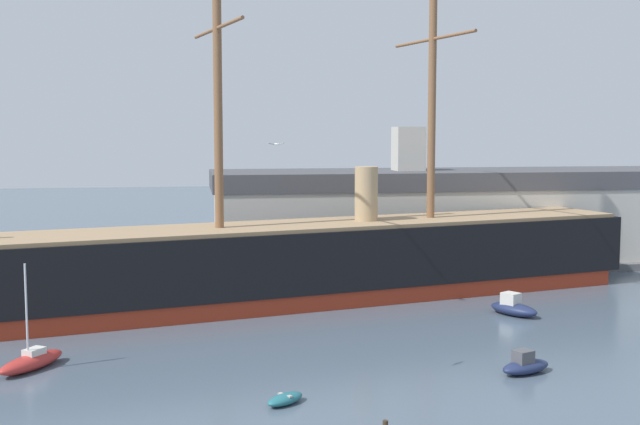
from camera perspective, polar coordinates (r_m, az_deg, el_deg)
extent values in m
cube|color=maroon|center=(74.24, 0.75, -5.57)|extent=(57.32, 21.76, 1.48)
cube|color=black|center=(73.65, 0.76, -2.98)|extent=(59.71, 22.67, 5.29)
ellipsoid|color=black|center=(67.78, -20.96, -4.77)|extent=(12.26, 10.30, 6.78)
ellipsoid|color=black|center=(88.18, 17.23, -2.28)|extent=(12.26, 10.30, 6.78)
cube|color=#9E7F5B|center=(73.27, 0.76, -0.81)|extent=(58.39, 21.70, 0.32)
cylinder|color=brown|center=(69.48, -7.21, 10.02)|extent=(0.74, 0.74, 27.53)
cylinder|color=brown|center=(69.80, -7.25, 12.72)|extent=(3.65, 13.90, 0.30)
cylinder|color=brown|center=(77.70, 7.90, 9.56)|extent=(0.74, 0.74, 27.53)
cylinder|color=brown|center=(77.99, 7.94, 11.98)|extent=(3.65, 13.90, 0.30)
cylinder|color=tan|center=(74.52, 3.27, 1.21)|extent=(2.12, 2.12, 5.29)
ellipsoid|color=#236670|center=(46.85, -2.47, -12.96)|extent=(2.69, 2.46, 0.60)
cube|color=#B2ADA3|center=(46.77, -2.47, -12.70)|extent=(0.77, 0.89, 0.09)
ellipsoid|color=#B22D28|center=(56.23, -19.62, -9.87)|extent=(4.28, 5.35, 1.02)
cube|color=beige|center=(56.26, -19.45, -9.25)|extent=(1.47, 1.60, 0.53)
cylinder|color=silver|center=(55.24, -19.93, -6.55)|extent=(0.13, 0.13, 6.15)
ellipsoid|color=#1E284C|center=(53.91, 14.25, -10.47)|extent=(3.98, 2.77, 0.86)
cube|color=#4C4C51|center=(53.55, 14.08, -9.82)|extent=(1.41, 1.34, 0.86)
ellipsoid|color=#1E284C|center=(69.91, 13.46, -6.63)|extent=(3.89, 4.77, 1.04)
cube|color=beige|center=(69.92, 13.27, -5.93)|extent=(1.73, 1.79, 1.04)
ellipsoid|color=gold|center=(92.87, -3.17, -3.46)|extent=(2.69, 4.21, 0.91)
cube|color=beige|center=(93.00, -3.24, -2.99)|extent=(1.36, 1.45, 0.91)
cube|color=#565659|center=(94.91, 9.70, -3.36)|extent=(60.84, 15.49, 0.80)
cube|color=#BCB7AD|center=(94.31, 9.75, -0.70)|extent=(55.31, 12.91, 8.09)
cube|color=#47474C|center=(93.89, 9.80, 2.36)|extent=(56.42, 13.17, 1.99)
cube|color=#BCB7AD|center=(91.95, 6.23, 4.48)|extent=(3.20, 3.20, 4.90)
ellipsoid|color=silver|center=(46.13, -3.11, 4.82)|extent=(0.28, 0.32, 0.11)
sphere|color=silver|center=(45.98, -2.94, 4.83)|extent=(0.09, 0.09, 0.09)
cube|color=#ADA89E|center=(46.35, -2.80, 4.85)|extent=(0.52, 0.42, 0.12)
cube|color=#ADA89E|center=(45.90, -3.42, 4.84)|extent=(0.52, 0.42, 0.12)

